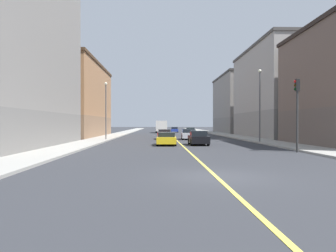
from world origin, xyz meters
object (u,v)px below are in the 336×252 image
(car_blue, at_px, (174,130))
(car_red, at_px, (164,134))
(car_black, at_px, (198,138))
(box_truck, at_px, (161,126))
(building_right_midblock, at_px, (65,100))
(car_yellow, at_px, (166,139))
(car_silver, at_px, (189,134))
(building_left_mid, at_px, (286,93))
(building_left_far, at_px, (245,104))
(street_lamp_left_near, at_px, (260,98))
(street_lamp_right_near, at_px, (106,105))
(traffic_light_left_near, at_px, (297,104))
(car_green, at_px, (190,131))

(car_blue, distance_m, car_red, 35.14)
(car_black, relative_size, box_truck, 0.52)
(building_right_midblock, relative_size, car_yellow, 5.37)
(building_right_midblock, height_order, car_red, building_right_midblock)
(car_silver, bearing_deg, box_truck, 95.92)
(car_yellow, relative_size, car_silver, 0.99)
(building_left_mid, bearing_deg, car_black, -131.01)
(building_left_far, bearing_deg, building_right_midblock, -148.78)
(box_truck, bearing_deg, car_silver, -84.08)
(building_right_midblock, bearing_deg, building_left_mid, -5.77)
(car_yellow, distance_m, box_truck, 44.77)
(street_lamp_left_near, bearing_deg, car_blue, 99.46)
(car_yellow, bearing_deg, street_lamp_right_near, 127.58)
(street_lamp_left_near, bearing_deg, car_black, -152.76)
(car_black, bearing_deg, building_left_far, 69.78)
(street_lamp_right_near, height_order, car_silver, street_lamp_right_near)
(traffic_light_left_near, height_order, car_green, traffic_light_left_near)
(car_blue, bearing_deg, street_lamp_left_near, -80.54)
(car_red, xyz_separation_m, box_truck, (-0.13, 31.57, 0.84))
(building_right_midblock, bearing_deg, car_yellow, -53.87)
(car_red, height_order, car_yellow, car_red)
(building_right_midblock, distance_m, car_green, 26.89)
(traffic_light_left_near, height_order, car_blue, traffic_light_left_near)
(street_lamp_left_near, bearing_deg, car_silver, 131.18)
(building_left_mid, height_order, building_left_far, building_left_mid)
(car_blue, bearing_deg, building_right_midblock, -125.28)
(street_lamp_left_near, xyz_separation_m, car_green, (-4.61, 32.82, -4.30))
(building_left_far, xyz_separation_m, car_red, (-18.74, -29.32, -5.78))
(car_black, height_order, car_silver, car_black)
(traffic_light_left_near, bearing_deg, car_black, 125.32)
(car_green, bearing_deg, car_red, -103.87)
(building_left_far, xyz_separation_m, building_right_midblock, (-34.54, -20.93, -0.57))
(building_left_far, xyz_separation_m, street_lamp_right_near, (-26.21, -32.86, -1.93))
(street_lamp_right_near, xyz_separation_m, car_black, (10.60, -9.50, -3.84))
(street_lamp_left_near, xyz_separation_m, car_red, (-10.42, 9.29, -4.27))
(street_lamp_left_near, distance_m, box_truck, 42.35)
(building_right_midblock, relative_size, street_lamp_right_near, 3.41)
(traffic_light_left_near, xyz_separation_m, box_truck, (-9.54, 53.45, -2.04))
(car_red, xyz_separation_m, car_green, (5.81, 23.53, -0.03))
(building_left_mid, xyz_separation_m, building_left_far, (0.00, 24.42, -0.44))
(car_yellow, bearing_deg, building_left_mid, 43.93)
(car_green, distance_m, car_silver, 24.76)
(car_blue, height_order, car_green, car_blue)
(building_right_midblock, xyz_separation_m, street_lamp_left_near, (26.21, -17.69, -0.94))
(building_right_midblock, xyz_separation_m, street_lamp_right_near, (8.33, -11.93, -1.36))
(building_left_mid, bearing_deg, car_silver, -158.80)
(car_blue, xyz_separation_m, car_green, (2.77, -11.48, -0.00))
(car_green, bearing_deg, street_lamp_right_near, -116.12)
(car_black, xyz_separation_m, car_green, (2.67, 36.57, -0.05))
(street_lamp_right_near, height_order, car_red, street_lamp_right_near)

